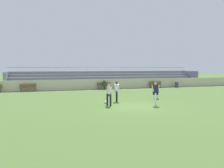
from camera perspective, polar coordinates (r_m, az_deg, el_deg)
The scene contains 14 objects.
ground_plane at distance 16.39m, azimuth 6.44°, elevation -5.59°, with size 160.00×160.00×0.00m, color #4C6B30.
field_line_sideline at distance 27.61m, azimuth -3.50°, elevation -1.59°, with size 44.00×0.12×0.01m, color white.
sideline_wall at distance 28.81m, azimuth -4.11°, elevation -0.07°, with size 48.00×0.16×1.29m, color beige.
bleacher_stand at distance 31.81m, azimuth -0.62°, elevation 1.36°, with size 26.85×3.85×2.81m.
bench_far_right at distance 28.66m, azimuth -2.01°, elevation -0.28°, with size 1.80×0.40×0.90m.
bench_near_bin at distance 27.71m, azimuth -20.43°, elevation -0.70°, with size 1.80×0.40×0.90m.
bench_far_left at distance 31.34m, azimuth 10.89°, elevation 0.03°, with size 1.80×0.40×0.90m.
trash_bin at distance 32.71m, azimuth 16.03°, elevation -0.18°, with size 0.47×0.47×0.77m, color #3D424C.
spectator_seated at distance 28.53m, azimuth -1.95°, elevation 0.01°, with size 0.36×0.42×1.21m.
player_white_pressing_high at distance 18.36m, azimuth 1.20°, elevation -1.44°, with size 0.48×0.44×1.64m.
player_white_dropping_back at distance 16.31m, azimuth -0.78°, elevation -2.12°, with size 0.45×0.45×1.66m.
player_dark_wide_left at distance 20.68m, azimuth 11.04°, elevation -0.94°, with size 0.68×0.48×1.62m.
player_dark_on_ball at distance 16.72m, azimuth 10.93°, elevation -1.87°, with size 0.52×0.45×1.72m.
soccer_ball at distance 17.42m, azimuth -1.65°, elevation -4.62°, with size 0.22×0.22×0.22m, color white.
Camera 1 is at (-6.49, -14.80, 2.77)m, focal length 36.22 mm.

